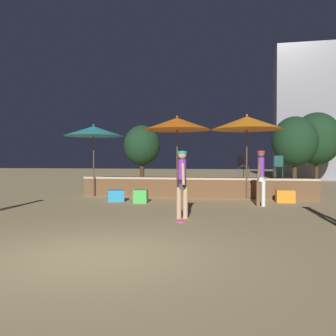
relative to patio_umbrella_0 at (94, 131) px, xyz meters
name	(u,v)px	position (x,y,z in m)	size (l,w,h in m)	color
ground_plane	(93,256)	(3.92, -9.28, -2.74)	(120.00, 120.00, 0.00)	tan
wooden_deck	(198,187)	(4.25, 1.39, -2.38)	(9.59, 2.42, 0.81)	brown
patio_umbrella_0	(94,131)	(0.00, 0.00, 0.00)	(2.50, 2.50, 3.03)	brown
patio_umbrella_1	(247,123)	(6.32, 0.14, 0.23)	(2.79, 2.79, 3.31)	brown
patio_umbrella_2	(177,124)	(3.60, -0.14, 0.22)	(2.71, 2.71, 3.29)	brown
cube_seat_0	(141,196)	(2.62, -1.97, -2.51)	(0.53, 0.53, 0.47)	#4CC651
cube_seat_1	(285,196)	(7.68, -0.69, -2.52)	(0.65, 0.65, 0.44)	orange
cube_seat_2	(116,196)	(1.58, -1.63, -2.53)	(0.75, 0.75, 0.41)	#2D9EDB
person_0	(182,180)	(4.67, -5.21, -1.74)	(0.29, 0.53, 1.76)	tan
person_3	(261,174)	(6.77, -2.12, -1.68)	(0.30, 0.53, 1.84)	white
bistro_chair_0	(242,164)	(6.12, 1.75, -1.39)	(0.48, 0.48, 0.90)	#47474C
bistro_chair_1	(279,164)	(7.62, 1.34, -1.39)	(0.41, 0.41, 0.90)	#1E4C47
frisbee_disc	(181,222)	(4.74, -5.81, -2.72)	(0.25, 0.25, 0.03)	#E54C99
background_tree_0	(295,141)	(9.19, 9.13, -0.07)	(2.74, 2.74, 4.19)	#3D2B1C
background_tree_1	(317,139)	(10.97, 12.09, 0.24)	(3.22, 3.22, 4.76)	#3D2B1C
background_tree_2	(142,146)	(-0.04, 7.63, -0.30)	(2.26, 2.26, 3.70)	#3D2B1C
distant_building	(310,114)	(11.30, 16.84, 2.48)	(5.46, 3.79, 10.44)	gray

